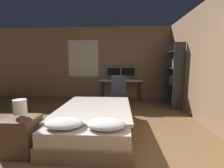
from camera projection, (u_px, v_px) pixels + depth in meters
wall_back at (113, 63)px, 5.76m from camera, size 12.00×0.08×2.70m
wall_side_right at (215, 63)px, 2.93m from camera, size 0.06×12.00×2.70m
bed at (94, 120)px, 2.91m from camera, size 1.39×2.07×0.56m
nightstand at (22, 135)px, 2.23m from camera, size 0.44×0.42×0.55m
bedside_lamp at (20, 107)px, 2.17m from camera, size 0.18×0.18×0.27m
desk at (121, 82)px, 5.42m from camera, size 1.47×0.69×0.76m
monitor_left at (114, 72)px, 5.63m from camera, size 0.52×0.16×0.43m
monitor_right at (128, 72)px, 5.60m from camera, size 0.52×0.16×0.43m
keyboard at (121, 80)px, 5.17m from camera, size 0.41×0.13×0.02m
computer_mouse at (129, 80)px, 5.15m from camera, size 0.07×0.05×0.04m
office_chair at (119, 94)px, 4.67m from camera, size 0.52×0.52×0.99m
bookshelf at (175, 74)px, 4.56m from camera, size 0.31×0.80×1.93m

